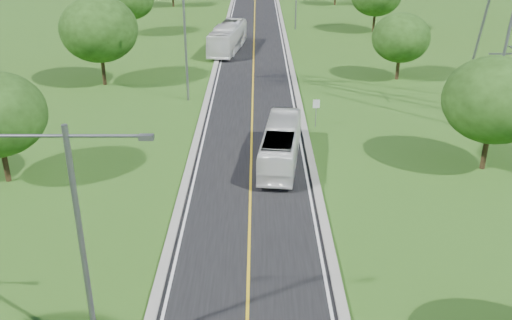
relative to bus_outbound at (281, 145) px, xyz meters
The scene contains 12 objects.
ground 29.25m from the bus_outbound, 94.07° to the left, with size 260.00×260.00×0.00m, color #335A19.
road 35.23m from the bus_outbound, 93.38° to the left, with size 8.00×150.00×0.06m, color black.
curb_left 35.73m from the bus_outbound, 100.21° to the left, with size 0.50×150.00×0.22m, color gray.
curb_right 35.23m from the bus_outbound, 86.46° to the left, with size 0.50×150.00×0.22m, color gray.
speed_limit_sign 7.78m from the bus_outbound, 66.32° to the left, with size 0.55×0.09×2.40m.
streetlight_near_left 21.01m from the bus_outbound, 113.18° to the right, with size 5.90×0.25×10.00m.
streetlight_mid_left 16.90m from the bus_outbound, 119.73° to the left, with size 5.90×0.25×10.00m.
tree_lc 25.99m from the bus_outbound, 131.74° to the left, with size 7.56×7.56×8.79m.
tree_rb 14.39m from the bus_outbound, ahead, with size 6.72×6.72×7.82m.
tree_rc 24.95m from the bus_outbound, 58.56° to the left, with size 5.88×5.88×6.84m.
bus_outbound is the anchor object (origin of this frame).
bus_inbound 33.85m from the bus_outbound, 98.97° to the left, with size 2.75×11.74×3.27m, color white.
Camera 1 is at (0.42, -5.74, 16.70)m, focal length 40.00 mm.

